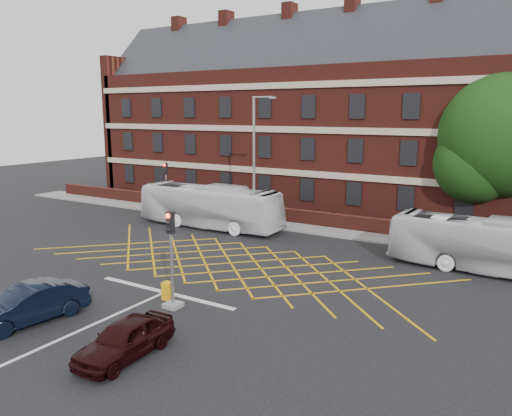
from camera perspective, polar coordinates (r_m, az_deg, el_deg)
The scene contains 17 objects.
ground at distance 26.88m, azimuth -5.35°, elevation -7.35°, with size 120.00×120.00×0.00m, color black.
victorian_building at distance 44.99m, azimuth 12.02°, elevation 9.97°, with size 51.00×12.17×20.40m.
boundary_wall at distance 37.58m, azimuth 6.59°, elevation -1.21°, with size 56.00×0.50×1.10m, color #511C15.
far_pavement at distance 36.80m, azimuth 5.92°, elevation -2.24°, with size 60.00×3.00×0.12m, color slate.
box_junction_hatching at distance 28.43m, azimuth -2.92°, elevation -6.28°, with size 11.50×0.12×0.02m, color #CC990C.
stop_line at distance 24.34m, azimuth -10.36°, elevation -9.45°, with size 8.00×0.30×0.02m, color silver.
centre_line at distance 20.38m, azimuth -23.00°, elevation -14.34°, with size 0.15×14.00×0.02m, color silver.
bus_left at distance 36.81m, azimuth -5.31°, elevation 0.20°, with size 2.66×11.37×3.17m, color white.
bus_right at distance 29.15m, azimuth 25.41°, elevation -3.92°, with size 2.47×10.57×2.94m, color silver.
car_navy at distance 22.46m, azimuth -24.59°, elevation -9.99°, with size 1.63×4.69×1.54m, color black.
car_maroon at distance 18.44m, azimuth -14.74°, elevation -14.26°, with size 1.60×3.97×1.35m, color black.
deciduous_tree at distance 37.62m, azimuth 26.27°, elevation 6.56°, with size 8.46×8.44×11.08m.
traffic_light_near at distance 21.96m, azimuth -9.60°, elevation -6.85°, with size 0.70×0.70×4.27m.
traffic_light_far at distance 42.21m, azimuth -10.21°, elevation 1.70°, with size 0.70×0.70×4.27m.
street_lamp at distance 35.24m, azimuth -0.14°, elevation 2.59°, with size 2.25×1.00×9.45m.
direction_signs at distance 42.81m, azimuth -9.87°, elevation 1.32°, with size 1.10×0.16×2.20m.
utility_cabinet at distance 23.33m, azimuth -10.07°, elevation -9.31°, with size 0.45×0.38×0.82m, color #E8A20D.
Camera 1 is at (15.41, -20.36, 8.42)m, focal length 35.00 mm.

